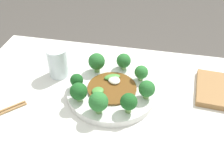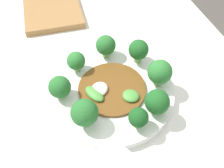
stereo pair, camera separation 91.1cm
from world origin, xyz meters
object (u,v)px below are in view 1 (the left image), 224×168
object	(u,v)px
stirfry_center	(111,86)
broccoli_northeast	(79,91)
broccoli_north	(98,102)
broccoli_west	(147,89)
broccoli_northwest	(129,102)
broccoli_southwest	(141,72)
plate	(112,91)
broccoli_east	(77,80)
broccoli_southeast	(97,62)
broccoli_south	(124,61)
drinking_glass	(58,62)

from	to	relation	value
stirfry_center	broccoli_northeast	bearing A→B (deg)	42.15
broccoli_north	broccoli_west	bearing A→B (deg)	-145.39
broccoli_northwest	broccoli_west	bearing A→B (deg)	-122.12
broccoli_north	broccoli_southwest	world-z (taller)	broccoli_north
broccoli_southwest	stirfry_center	bearing A→B (deg)	33.14
plate	broccoli_northwest	distance (m)	0.13
broccoli_west	broccoli_east	world-z (taller)	broccoli_west
broccoli_southeast	broccoli_south	size ratio (longest dim) A/B	1.20
broccoli_north	drinking_glass	size ratio (longest dim) A/B	0.66
drinking_glass	broccoli_north	bearing A→B (deg)	137.09
broccoli_east	broccoli_northeast	bearing A→B (deg)	113.74
broccoli_west	broccoli_southwest	bearing A→B (deg)	-72.54
broccoli_southeast	broccoli_east	bearing A→B (deg)	68.44
broccoli_north	broccoli_southwest	xyz separation A→B (m)	(-0.10, -0.18, -0.01)
broccoli_west	broccoli_east	distance (m)	0.23
broccoli_west	drinking_glass	xyz separation A→B (m)	(0.32, -0.09, -0.01)
drinking_glass	broccoli_east	bearing A→B (deg)	137.99
drinking_glass	broccoli_west	bearing A→B (deg)	164.80
broccoli_north	broccoli_northeast	size ratio (longest dim) A/B	1.13
stirfry_center	broccoli_east	bearing A→B (deg)	13.04
stirfry_center	drinking_glass	bearing A→B (deg)	-16.81
drinking_glass	broccoli_south	bearing A→B (deg)	-167.31
broccoli_north	stirfry_center	xyz separation A→B (m)	(-0.01, -0.12, -0.03)
broccoli_southeast	stirfry_center	world-z (taller)	broccoli_southeast
broccoli_north	broccoli_east	bearing A→B (deg)	-43.81
drinking_glass	broccoli_southwest	bearing A→B (deg)	179.45
broccoli_northwest	drinking_glass	xyz separation A→B (m)	(0.28, -0.16, -0.01)
broccoli_northwest	broccoli_southwest	bearing A→B (deg)	-96.74
plate	broccoli_south	distance (m)	0.13
broccoli_east	broccoli_northwest	distance (m)	0.20
plate	broccoli_north	xyz separation A→B (m)	(0.02, 0.11, 0.05)
broccoli_west	broccoli_northeast	world-z (taller)	same
broccoli_northwest	broccoli_east	bearing A→B (deg)	-21.88
broccoli_southeast	broccoli_northeast	size ratio (longest dim) A/B	1.13
plate	broccoli_northwest	size ratio (longest dim) A/B	4.47
broccoli_southwest	drinking_glass	world-z (taller)	drinking_glass
broccoli_south	stirfry_center	distance (m)	0.12
plate	broccoli_west	world-z (taller)	broccoli_west
broccoli_north	broccoli_northeast	xyz separation A→B (m)	(0.07, -0.04, -0.01)
broccoli_northwest	drinking_glass	bearing A→B (deg)	-29.93
broccoli_southeast	broccoli_north	bearing A→B (deg)	105.59
broccoli_east	broccoli_south	world-z (taller)	broccoli_south
broccoli_south	broccoli_northwest	bearing A→B (deg)	103.47
plate	stirfry_center	distance (m)	0.02
broccoli_southeast	broccoli_southwest	bearing A→B (deg)	173.28
broccoli_southeast	broccoli_east	distance (m)	0.11
plate	broccoli_southwest	xyz separation A→B (m)	(-0.09, -0.06, 0.04)
broccoli_west	stirfry_center	xyz separation A→B (m)	(0.12, -0.03, -0.03)
drinking_glass	stirfry_center	bearing A→B (deg)	163.19
broccoli_south	stirfry_center	world-z (taller)	broccoli_south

